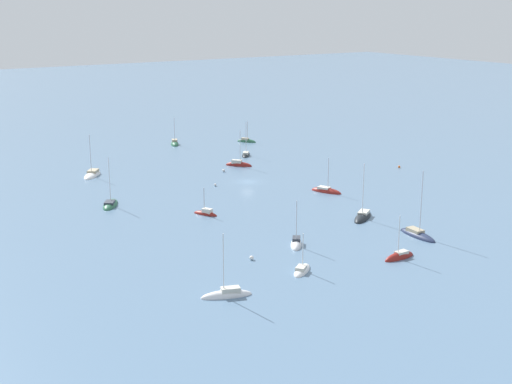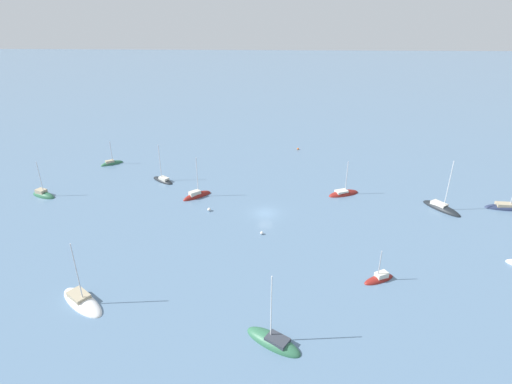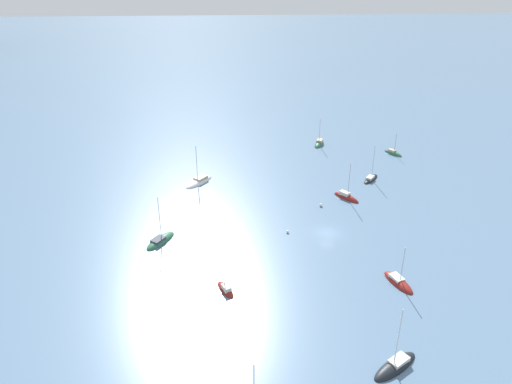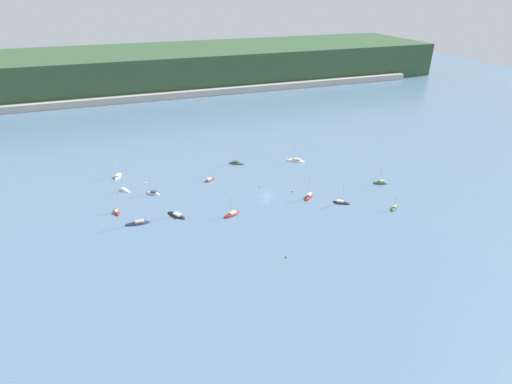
{
  "view_description": "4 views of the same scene",
  "coord_description": "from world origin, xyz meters",
  "px_view_note": "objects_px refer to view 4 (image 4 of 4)",
  "views": [
    {
      "loc": [
        -124.35,
        78.39,
        36.88
      ],
      "look_at": [
        -13.18,
        6.34,
        1.59
      ],
      "focal_mm": 50.0,
      "sensor_mm": 36.0,
      "label": 1
    },
    {
      "loc": [
        -1.04,
        65.62,
        35.1
      ],
      "look_at": [
        1.95,
        -4.47,
        2.23
      ],
      "focal_mm": 28.0,
      "sensor_mm": 36.0,
      "label": 2
    },
    {
      "loc": [
        -80.19,
        17.23,
        50.15
      ],
      "look_at": [
        15.31,
        12.98,
        1.28
      ],
      "focal_mm": 35.0,
      "sensor_mm": 36.0,
      "label": 3
    },
    {
      "loc": [
        -46.74,
        -119.43,
        68.98
      ],
      "look_at": [
        -5.1,
        -3.02,
        3.93
      ],
      "focal_mm": 28.0,
      "sensor_mm": 36.0,
      "label": 4
    }
  ],
  "objects_px": {
    "sailboat_0": "(153,194)",
    "sailboat_12": "(176,216)",
    "sailboat_8": "(210,180)",
    "sailboat_10": "(138,223)",
    "sailboat_2": "(117,212)",
    "sailboat_13": "(237,164)",
    "mooring_buoy_2": "(260,186)",
    "sailboat_4": "(341,203)",
    "sailboat_6": "(309,197)",
    "sailboat_11": "(125,191)",
    "sailboat_7": "(118,177)",
    "sailboat_3": "(295,161)",
    "sailboat_5": "(232,215)",
    "mooring_buoy_0": "(145,183)",
    "mooring_buoy_3": "(286,257)",
    "sailboat_1": "(394,209)",
    "mooring_buoy_1": "(293,191)",
    "sailboat_9": "(380,183)"
  },
  "relations": [
    {
      "from": "sailboat_10",
      "to": "sailboat_12",
      "type": "relative_size",
      "value": 1.09
    },
    {
      "from": "sailboat_3",
      "to": "sailboat_4",
      "type": "height_order",
      "value": "sailboat_3"
    },
    {
      "from": "sailboat_13",
      "to": "sailboat_12",
      "type": "bearing_deg",
      "value": -99.25
    },
    {
      "from": "sailboat_8",
      "to": "sailboat_10",
      "type": "relative_size",
      "value": 0.47
    },
    {
      "from": "sailboat_2",
      "to": "sailboat_13",
      "type": "xyz_separation_m",
      "value": [
        50.41,
        25.44,
        0.0
      ]
    },
    {
      "from": "sailboat_5",
      "to": "sailboat_6",
      "type": "relative_size",
      "value": 0.86
    },
    {
      "from": "sailboat_0",
      "to": "sailboat_12",
      "type": "relative_size",
      "value": 0.76
    },
    {
      "from": "sailboat_4",
      "to": "mooring_buoy_3",
      "type": "xyz_separation_m",
      "value": [
        -30.87,
        -22.37,
        0.16
      ]
    },
    {
      "from": "sailboat_1",
      "to": "sailboat_12",
      "type": "height_order",
      "value": "sailboat_12"
    },
    {
      "from": "sailboat_4",
      "to": "sailboat_6",
      "type": "bearing_deg",
      "value": 177.4
    },
    {
      "from": "sailboat_3",
      "to": "sailboat_12",
      "type": "bearing_deg",
      "value": 64.73
    },
    {
      "from": "sailboat_6",
      "to": "sailboat_8",
      "type": "xyz_separation_m",
      "value": [
        -30.43,
        25.7,
        -0.0
      ]
    },
    {
      "from": "sailboat_13",
      "to": "mooring_buoy_0",
      "type": "height_order",
      "value": "sailboat_13"
    },
    {
      "from": "mooring_buoy_2",
      "to": "sailboat_2",
      "type": "bearing_deg",
      "value": -178.25
    },
    {
      "from": "sailboat_4",
      "to": "mooring_buoy_0",
      "type": "distance_m",
      "value": 74.53
    },
    {
      "from": "sailboat_6",
      "to": "sailboat_12",
      "type": "xyz_separation_m",
      "value": [
        -47.37,
        3.33,
        -0.04
      ]
    },
    {
      "from": "mooring_buoy_0",
      "to": "mooring_buoy_3",
      "type": "xyz_separation_m",
      "value": [
        32.66,
        -61.34,
        -0.06
      ]
    },
    {
      "from": "sailboat_12",
      "to": "sailboat_13",
      "type": "height_order",
      "value": "sailboat_12"
    },
    {
      "from": "mooring_buoy_2",
      "to": "sailboat_13",
      "type": "bearing_deg",
      "value": 94.92
    },
    {
      "from": "sailboat_2",
      "to": "mooring_buoy_3",
      "type": "bearing_deg",
      "value": -136.26
    },
    {
      "from": "sailboat_0",
      "to": "sailboat_6",
      "type": "height_order",
      "value": "sailboat_6"
    },
    {
      "from": "sailboat_11",
      "to": "sailboat_4",
      "type": "bearing_deg",
      "value": 26.08
    },
    {
      "from": "mooring_buoy_1",
      "to": "mooring_buoy_0",
      "type": "bearing_deg",
      "value": 153.71
    },
    {
      "from": "sailboat_5",
      "to": "sailboat_11",
      "type": "relative_size",
      "value": 1.27
    },
    {
      "from": "sailboat_2",
      "to": "mooring_buoy_3",
      "type": "distance_m",
      "value": 61.15
    },
    {
      "from": "sailboat_8",
      "to": "sailboat_1",
      "type": "bearing_deg",
      "value": -65.11
    },
    {
      "from": "sailboat_6",
      "to": "mooring_buoy_2",
      "type": "relative_size",
      "value": 17.25
    },
    {
      "from": "sailboat_9",
      "to": "sailboat_12",
      "type": "distance_m",
      "value": 78.67
    },
    {
      "from": "sailboat_0",
      "to": "sailboat_12",
      "type": "distance_m",
      "value": 19.35
    },
    {
      "from": "sailboat_11",
      "to": "mooring_buoy_2",
      "type": "xyz_separation_m",
      "value": [
        48.89,
        -13.81,
        0.19
      ]
    },
    {
      "from": "sailboat_11",
      "to": "sailboat_7",
      "type": "bearing_deg",
      "value": 150.45
    },
    {
      "from": "sailboat_13",
      "to": "mooring_buoy_2",
      "type": "bearing_deg",
      "value": -51.72
    },
    {
      "from": "sailboat_5",
      "to": "sailboat_8",
      "type": "height_order",
      "value": "sailboat_5"
    },
    {
      "from": "sailboat_7",
      "to": "mooring_buoy_0",
      "type": "height_order",
      "value": "sailboat_7"
    },
    {
      "from": "mooring_buoy_1",
      "to": "mooring_buoy_3",
      "type": "height_order",
      "value": "mooring_buoy_1"
    },
    {
      "from": "sailboat_8",
      "to": "sailboat_10",
      "type": "height_order",
      "value": "sailboat_10"
    },
    {
      "from": "sailboat_0",
      "to": "sailboat_2",
      "type": "xyz_separation_m",
      "value": [
        -13.14,
        -9.44,
        -0.03
      ]
    },
    {
      "from": "sailboat_5",
      "to": "sailboat_8",
      "type": "distance_m",
      "value": 28.08
    },
    {
      "from": "sailboat_5",
      "to": "mooring_buoy_0",
      "type": "height_order",
      "value": "sailboat_5"
    },
    {
      "from": "mooring_buoy_1",
      "to": "sailboat_12",
      "type": "bearing_deg",
      "value": -176.47
    },
    {
      "from": "sailboat_9",
      "to": "sailboat_13",
      "type": "relative_size",
      "value": 0.83
    },
    {
      "from": "sailboat_7",
      "to": "mooring_buoy_3",
      "type": "bearing_deg",
      "value": -130.6
    },
    {
      "from": "sailboat_10",
      "to": "mooring_buoy_1",
      "type": "height_order",
      "value": "sailboat_10"
    },
    {
      "from": "sailboat_10",
      "to": "mooring_buoy_2",
      "type": "relative_size",
      "value": 21.89
    },
    {
      "from": "sailboat_2",
      "to": "sailboat_7",
      "type": "relative_size",
      "value": 0.8
    },
    {
      "from": "sailboat_2",
      "to": "sailboat_5",
      "type": "bearing_deg",
      "value": -114.59
    },
    {
      "from": "sailboat_13",
      "to": "mooring_buoy_2",
      "type": "height_order",
      "value": "sailboat_13"
    },
    {
      "from": "sailboat_1",
      "to": "sailboat_6",
      "type": "distance_m",
      "value": 29.55
    },
    {
      "from": "sailboat_2",
      "to": "sailboat_12",
      "type": "bearing_deg",
      "value": -118.43
    },
    {
      "from": "sailboat_10",
      "to": "sailboat_3",
      "type": "bearing_deg",
      "value": -152.46
    }
  ]
}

